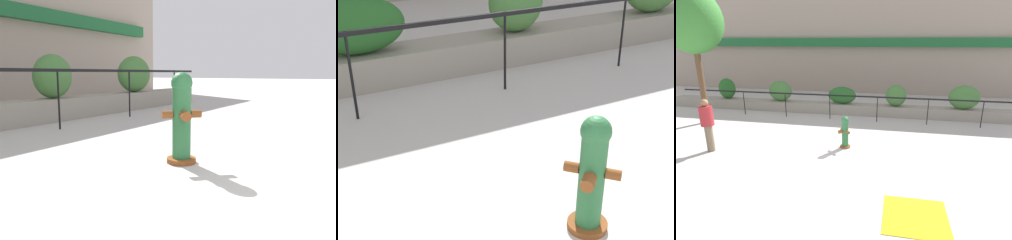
{
  "view_description": "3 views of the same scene",
  "coord_description": "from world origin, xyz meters",
  "views": [
    {
      "loc": [
        -2.02,
        -0.11,
        1.07
      ],
      "look_at": [
        1.84,
        2.28,
        0.42
      ],
      "focal_mm": 35.0,
      "sensor_mm": 36.0,
      "label": 1
    },
    {
      "loc": [
        -0.82,
        -0.78,
        2.67
      ],
      "look_at": [
        1.27,
        3.21,
        0.43
      ],
      "focal_mm": 50.0,
      "sensor_mm": 36.0,
      "label": 2
    },
    {
      "loc": [
        2.9,
        -6.31,
        3.46
      ],
      "look_at": [
        1.13,
        2.56,
        0.72
      ],
      "focal_mm": 28.0,
      "sensor_mm": 36.0,
      "label": 3
    }
  ],
  "objects": [
    {
      "name": "fire_hydrant",
      "position": [
        1.32,
        1.77,
        0.55
      ],
      "size": [
        0.5,
        0.5,
        1.08
      ],
      "color": "brown",
      "rests_on": "ground"
    },
    {
      "name": "fence_railing_segment",
      "position": [
        -0.0,
        4.9,
        1.02
      ],
      "size": [
        15.0,
        0.05,
        1.15
      ],
      "color": "black",
      "rests_on": "ground"
    },
    {
      "name": "planter_wall_low",
      "position": [
        0.0,
        6.0,
        0.25
      ],
      "size": [
        18.0,
        0.7,
        0.5
      ],
      "primitive_type": "cube",
      "color": "gray",
      "rests_on": "ground"
    },
    {
      "name": "hedge_bush_2",
      "position": [
        0.34,
        6.0,
        0.91
      ],
      "size": [
        1.38,
        0.59,
        0.82
      ],
      "primitive_type": "ellipsoid",
      "color": "#235B23",
      "rests_on": "planter_wall_low"
    },
    {
      "name": "hedge_bush_3",
      "position": [
        2.92,
        6.0,
        1.0
      ],
      "size": [
        0.96,
        0.64,
        0.99
      ],
      "primitive_type": "ellipsoid",
      "color": "#427538",
      "rests_on": "planter_wall_low"
    }
  ]
}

